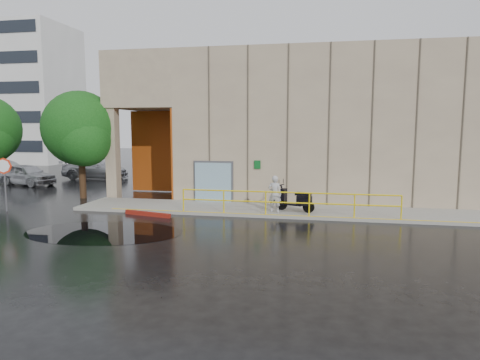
% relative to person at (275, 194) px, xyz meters
% --- Properties ---
extents(ground, '(120.00, 120.00, 0.00)m').
position_rel_person_xyz_m(ground, '(-3.64, -3.69, -0.99)').
color(ground, black).
rests_on(ground, ground).
extents(sidewalk, '(20.00, 3.00, 0.15)m').
position_rel_person_xyz_m(sidewalk, '(0.36, 0.81, -0.91)').
color(sidewalk, gray).
rests_on(sidewalk, ground).
extents(building, '(20.00, 10.17, 8.00)m').
position_rel_person_xyz_m(building, '(1.46, 7.30, 3.22)').
color(building, gray).
rests_on(building, ground).
extents(guardrail, '(9.56, 0.06, 1.03)m').
position_rel_person_xyz_m(guardrail, '(0.61, -0.54, -0.31)').
color(guardrail, yellow).
rests_on(guardrail, sidewalk).
extents(distant_building, '(12.00, 8.08, 15.00)m').
position_rel_person_xyz_m(distant_building, '(-31.64, 24.29, 6.52)').
color(distant_building, silver).
rests_on(distant_building, ground).
extents(person, '(0.67, 0.49, 1.67)m').
position_rel_person_xyz_m(person, '(0.00, 0.00, 0.00)').
color(person, '#AEAFB3').
rests_on(person, sidewalk).
extents(scooter, '(1.91, 1.17, 1.44)m').
position_rel_person_xyz_m(scooter, '(0.91, 0.33, -0.01)').
color(scooter, black).
rests_on(scooter, sidewalk).
extents(stop_sign, '(0.74, 0.26, 2.55)m').
position_rel_person_xyz_m(stop_sign, '(-12.64, -1.48, 0.87)').
color(stop_sign, '#5D5C61').
rests_on(stop_sign, ground).
extents(red_curb, '(2.37, 0.76, 0.18)m').
position_rel_person_xyz_m(red_curb, '(-5.63, -1.19, -0.90)').
color(red_curb, maroon).
rests_on(red_curb, ground).
extents(puddle, '(6.34, 4.22, 0.01)m').
position_rel_person_xyz_m(puddle, '(-6.05, -4.38, -0.98)').
color(puddle, black).
rests_on(puddle, ground).
extents(car_a, '(4.62, 2.90, 1.47)m').
position_rel_person_xyz_m(car_a, '(-17.86, 6.93, -0.25)').
color(car_a, '#A8ABB0').
rests_on(car_a, ground).
extents(car_b, '(4.78, 2.02, 1.54)m').
position_rel_person_xyz_m(car_b, '(-20.88, 8.27, -0.22)').
color(car_b, silver).
rests_on(car_b, ground).
extents(car_c, '(5.18, 2.46, 1.46)m').
position_rel_person_xyz_m(car_c, '(-15.18, 11.22, -0.26)').
color(car_c, '#AAACB1').
rests_on(car_c, ground).
extents(tree_near, '(4.12, 4.12, 5.97)m').
position_rel_person_xyz_m(tree_near, '(-10.99, 2.58, 2.76)').
color(tree_near, black).
rests_on(tree_near, ground).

